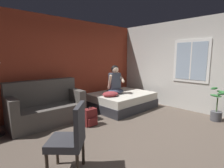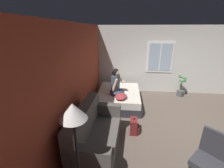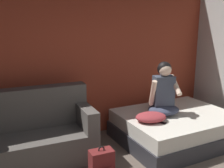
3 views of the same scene
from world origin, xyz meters
name	(u,v)px [view 3 (image 3 of 3)]	position (x,y,z in m)	size (l,w,h in m)	color
wall_back_accent	(79,59)	(0.00, 2.98, 1.35)	(10.21, 0.16, 2.70)	#993823
bed	(176,127)	(1.33, 1.97, 0.24)	(1.87, 1.49, 0.48)	#2D2D33
couch	(33,135)	(-0.94, 2.36, 0.39)	(1.74, 0.91, 1.04)	#514C47
person_seated	(164,93)	(1.12, 2.06, 0.84)	(0.62, 0.56, 0.88)	#383D51
backpack	(102,166)	(-0.26, 1.48, 0.19)	(0.31, 0.24, 0.46)	maroon
throw_pillow	(151,117)	(0.74, 1.87, 0.55)	(0.48, 0.36, 0.14)	#993338
cell_phone	(162,122)	(0.86, 1.75, 0.48)	(0.07, 0.14, 0.01)	black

